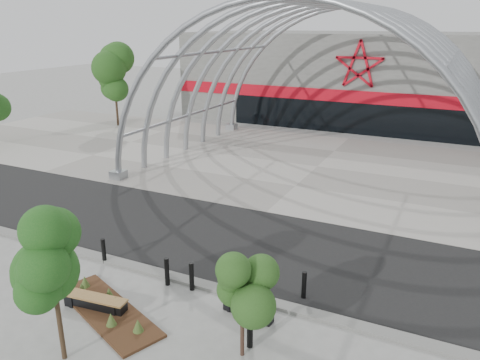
{
  "coord_description": "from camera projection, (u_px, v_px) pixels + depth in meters",
  "views": [
    {
      "loc": [
        8.09,
        -12.73,
        8.87
      ],
      "look_at": [
        0.0,
        4.0,
        2.6
      ],
      "focal_mm": 35.0,
      "sensor_mm": 36.0,
      "label": 1
    }
  ],
  "objects": [
    {
      "name": "bollard_3",
      "position": [
        250.0,
        330.0,
        13.31
      ],
      "size": [
        0.18,
        0.18,
        1.11
      ],
      "primitive_type": "cylinder",
      "color": "black",
      "rests_on": "ground"
    },
    {
      "name": "bench_0",
      "position": [
        96.0,
        303.0,
        15.18
      ],
      "size": [
        2.26,
        0.73,
        0.47
      ],
      "color": "black",
      "rests_on": "ground"
    },
    {
      "name": "planting_bed",
      "position": [
        107.0,
        308.0,
        15.1
      ],
      "size": [
        4.92,
        3.12,
        0.5
      ],
      "color": "#3C2316",
      "rests_on": "ground"
    },
    {
      "name": "ground",
      "position": [
        192.0,
        279.0,
        17.03
      ],
      "size": [
        140.0,
        140.0,
        0.0
      ],
      "primitive_type": "plane",
      "color": "gray",
      "rests_on": "ground"
    },
    {
      "name": "kerb",
      "position": [
        189.0,
        281.0,
        16.8
      ],
      "size": [
        60.0,
        0.5,
        0.12
      ],
      "primitive_type": "cube",
      "color": "slate",
      "rests_on": "ground"
    },
    {
      "name": "road",
      "position": [
        235.0,
        241.0,
        20.01
      ],
      "size": [
        140.0,
        7.0,
        0.02
      ],
      "primitive_type": "cube",
      "color": "black",
      "rests_on": "ground"
    },
    {
      "name": "street_tree_0",
      "position": [
        51.0,
        260.0,
        12.05
      ],
      "size": [
        1.87,
        1.87,
        4.25
      ],
      "color": "#342617",
      "rests_on": "ground"
    },
    {
      "name": "bollard_4",
      "position": [
        304.0,
        285.0,
        15.7
      ],
      "size": [
        0.16,
        0.16,
        0.99
      ],
      "primitive_type": "cylinder",
      "color": "black",
      "rests_on": "ground"
    },
    {
      "name": "vault_canopy",
      "position": [
        317.0,
        167.0,
        30.25
      ],
      "size": [
        20.8,
        15.8,
        20.36
      ],
      "color": "#9B9FA5",
      "rests_on": "ground"
    },
    {
      "name": "bollard_2",
      "position": [
        192.0,
        276.0,
        16.19
      ],
      "size": [
        0.17,
        0.17,
        1.04
      ],
      "primitive_type": "cylinder",
      "color": "black",
      "rests_on": "ground"
    },
    {
      "name": "street_tree_1",
      "position": [
        242.0,
        279.0,
        12.38
      ],
      "size": [
        1.43,
        1.43,
        3.38
      ],
      "color": "#331D19",
      "rests_on": "ground"
    },
    {
      "name": "arena_building",
      "position": [
        375.0,
        77.0,
        44.29
      ],
      "size": [
        34.0,
        15.24,
        8.0
      ],
      "color": "slate",
      "rests_on": "ground"
    },
    {
      "name": "bench_1",
      "position": [
        248.0,
        311.0,
        14.85
      ],
      "size": [
        1.8,
        0.6,
        0.37
      ],
      "color": "black",
      "rests_on": "ground"
    },
    {
      "name": "forecourt",
      "position": [
        317.0,
        167.0,
        30.24
      ],
      "size": [
        60.0,
        17.0,
        0.04
      ],
      "primitive_type": "cube",
      "color": "gray",
      "rests_on": "ground"
    },
    {
      "name": "bollard_0",
      "position": [
        104.0,
        251.0,
        18.04
      ],
      "size": [
        0.16,
        0.16,
        1.01
      ],
      "primitive_type": "cylinder",
      "color": "black",
      "rests_on": "ground"
    },
    {
      "name": "bollard_1",
      "position": [
        167.0,
        272.0,
        16.5
      ],
      "size": [
        0.17,
        0.17,
        1.05
      ],
      "primitive_type": "cylinder",
      "color": "black",
      "rests_on": "ground"
    },
    {
      "name": "bg_tree_0",
      "position": [
        114.0,
        74.0,
        40.85
      ],
      "size": [
        3.0,
        3.0,
        6.45
      ],
      "color": "#302116",
      "rests_on": "ground"
    }
  ]
}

